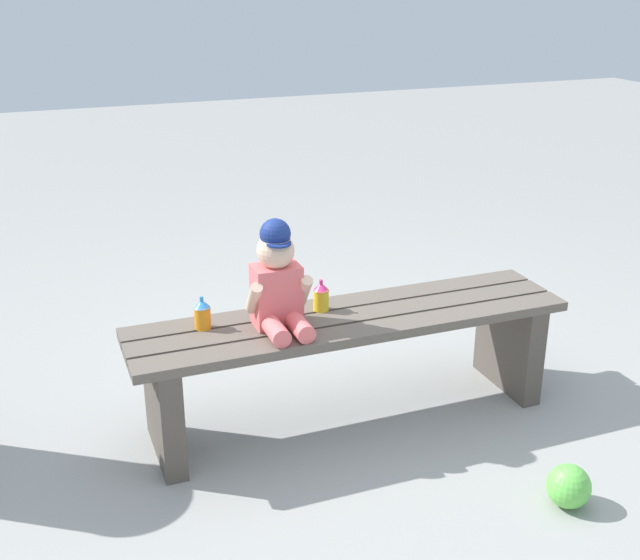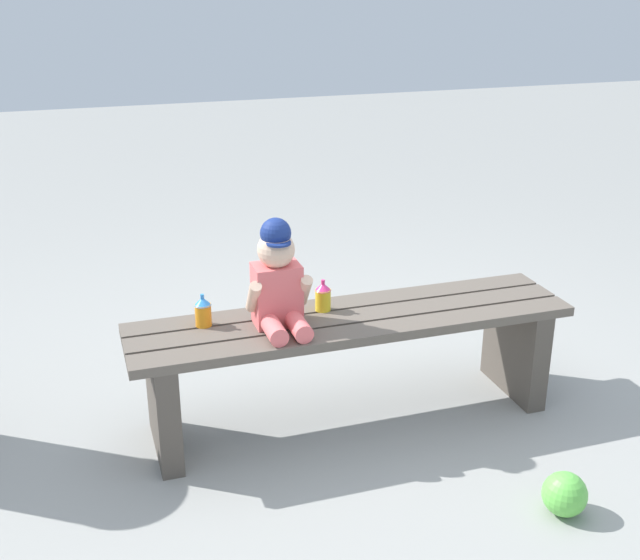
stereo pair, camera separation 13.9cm
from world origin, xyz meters
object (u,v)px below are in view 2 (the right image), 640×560
child_figure (278,280)px  sippy_cup_right (323,296)px  sippy_cup_left (203,311)px  toy_ball (565,494)px  park_bench (351,348)px

child_figure → sippy_cup_right: child_figure is taller
child_figure → sippy_cup_left: bearing=162.9°
toy_ball → park_bench: bearing=120.8°
child_figure → sippy_cup_left: 0.30m
park_bench → toy_ball: size_ratio=11.45×
sippy_cup_left → toy_ball: bearing=-40.3°
sippy_cup_left → park_bench: bearing=-8.5°
sippy_cup_left → toy_ball: (1.01, -0.86, -0.43)m
park_bench → toy_ball: 0.93m
sippy_cup_right → toy_ball: size_ratio=0.84×
park_bench → child_figure: bearing=179.7°
sippy_cup_right → sippy_cup_left: bearing=180.0°
park_bench → sippy_cup_left: 0.59m
park_bench → sippy_cup_left: sippy_cup_left is taller
park_bench → sippy_cup_right: size_ratio=13.64×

